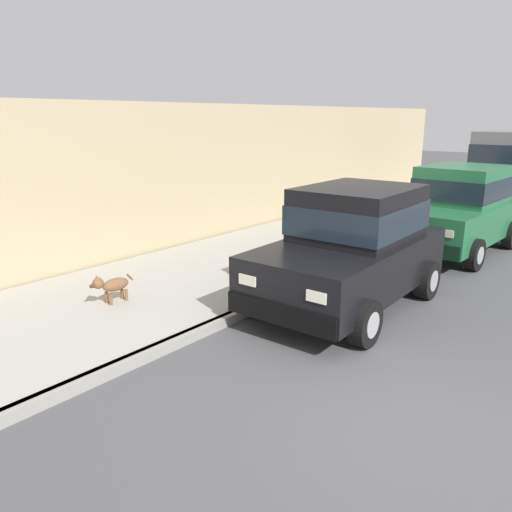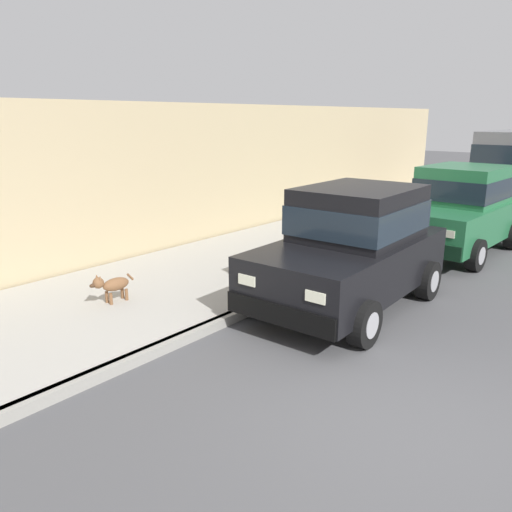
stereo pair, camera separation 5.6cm
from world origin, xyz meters
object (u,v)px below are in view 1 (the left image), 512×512
at_px(car_black_hatchback, 353,246).
at_px(fire_hydrant, 305,251).
at_px(dog_brown, 112,285).
at_px(car_green_hatchback, 458,208).

relative_size(car_black_hatchback, fire_hydrant, 5.32).
bearing_deg(dog_brown, car_black_hatchback, 44.02).
relative_size(car_green_hatchback, dog_brown, 5.11).
xyz_separation_m(dog_brown, fire_hydrant, (1.25, 3.39, 0.05)).
distance_m(car_green_hatchback, dog_brown, 7.62).
distance_m(car_black_hatchback, fire_hydrant, 1.71).
xyz_separation_m(car_green_hatchback, dog_brown, (-2.79, -7.07, -0.55)).
distance_m(car_black_hatchback, car_green_hatchback, 4.48).
height_order(car_black_hatchback, dog_brown, car_black_hatchback).
bearing_deg(car_black_hatchback, fire_hydrant, 150.72).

